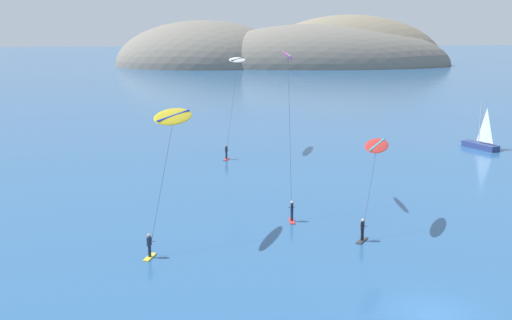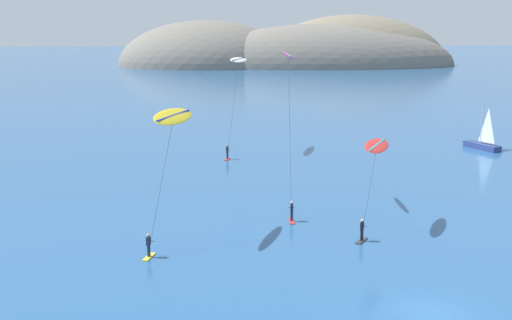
{
  "view_description": "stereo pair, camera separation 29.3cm",
  "coord_description": "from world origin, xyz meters",
  "views": [
    {
      "loc": [
        -12.07,
        -31.86,
        16.21
      ],
      "look_at": [
        -8.49,
        19.3,
        4.47
      ],
      "focal_mm": 45.0,
      "sensor_mm": 36.0,
      "label": 1
    },
    {
      "loc": [
        -11.78,
        -31.88,
        16.21
      ],
      "look_at": [
        -8.49,
        19.3,
        4.47
      ],
      "focal_mm": 45.0,
      "sensor_mm": 36.0,
      "label": 2
    }
  ],
  "objects": [
    {
      "name": "sailboat_near",
      "position": [
        20.68,
        43.38,
        0.64
      ],
      "size": [
        3.45,
        5.76,
        5.7
      ],
      "color": "navy",
      "rests_on": "ground"
    },
    {
      "name": "kitesurfer_red",
      "position": [
        0.3,
        14.8,
        5.99
      ],
      "size": [
        4.1,
        6.64,
        6.79
      ],
      "color": "#2D2D33",
      "rests_on": "ground"
    },
    {
      "name": "kitesurfer_white",
      "position": [
        -9.06,
        43.9,
        10.13
      ],
      "size": [
        3.42,
        8.75,
        11.21
      ],
      "color": "red",
      "rests_on": "ground"
    },
    {
      "name": "kitesurfer_yellow",
      "position": [
        -14.89,
        13.47,
        8.49
      ],
      "size": [
        3.82,
        7.86,
        9.54
      ],
      "color": "yellow",
      "rests_on": "ground"
    },
    {
      "name": "ground_plane",
      "position": [
        0.0,
        0.0,
        0.0
      ],
      "size": [
        600.0,
        600.0,
        0.0
      ],
      "primitive_type": "plane",
      "color": "#285689"
    },
    {
      "name": "kitesurfer_magenta",
      "position": [
        -5.66,
        21.17,
        11.52
      ],
      "size": [
        1.23,
        8.24,
        13.19
      ],
      "color": "red",
      "rests_on": "ground"
    },
    {
      "name": "headland_island",
      "position": [
        14.34,
        174.27,
        0.0
      ],
      "size": [
        107.14,
        41.48,
        31.85
      ],
      "color": "slate",
      "rests_on": "ground"
    }
  ]
}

